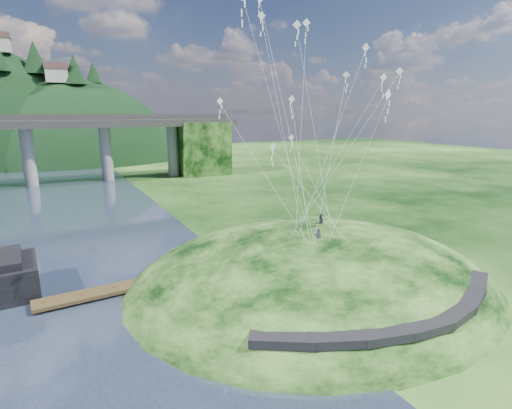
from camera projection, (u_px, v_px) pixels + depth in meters
name	position (u px, v px, depth m)	size (l,w,h in m)	color
ground	(247.00, 308.00, 32.46)	(320.00, 320.00, 0.00)	black
grass_hill	(312.00, 295.00, 38.15)	(36.00, 32.00, 13.00)	black
footpath	(409.00, 317.00, 26.97)	(22.29, 5.84, 0.83)	black
wooden_dock	(114.00, 289.00, 35.01)	(13.03, 2.87, 0.92)	#372916
kite_flyers	(320.00, 217.00, 37.81)	(3.85, 4.46, 1.90)	#242530
kite_swarm	(308.00, 75.00, 36.52)	(18.44, 15.38, 15.65)	silver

